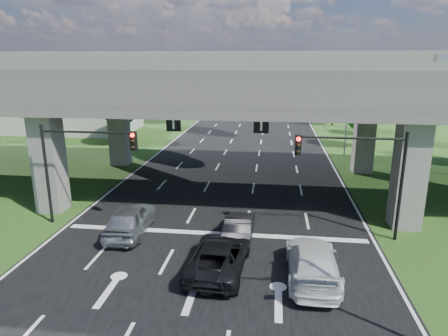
% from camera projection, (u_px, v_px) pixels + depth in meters
% --- Properties ---
extents(ground, '(160.00, 160.00, 0.00)m').
position_uv_depth(ground, '(203.00, 264.00, 19.28)').
color(ground, '#254315').
rests_on(ground, ground).
extents(road, '(18.00, 120.00, 0.03)m').
position_uv_depth(road, '(227.00, 196.00, 28.85)').
color(road, black).
rests_on(road, ground).
extents(overpass, '(80.00, 15.00, 10.00)m').
position_uv_depth(overpass, '(230.00, 83.00, 28.69)').
color(overpass, '#3C3936').
rests_on(overpass, ground).
extents(warehouse, '(20.00, 10.00, 4.00)m').
position_uv_depth(warehouse, '(62.00, 116.00, 55.35)').
color(warehouse, '#9E9E99').
rests_on(warehouse, ground).
extents(signal_right, '(5.76, 0.54, 6.00)m').
position_uv_depth(signal_right, '(361.00, 165.00, 21.03)').
color(signal_right, black).
rests_on(signal_right, ground).
extents(signal_left, '(5.76, 0.54, 6.00)m').
position_uv_depth(signal_left, '(80.00, 156.00, 22.88)').
color(signal_left, black).
rests_on(signal_left, ground).
extents(streetlight_far, '(3.38, 0.25, 10.00)m').
position_uv_depth(streetlight_far, '(344.00, 98.00, 39.53)').
color(streetlight_far, gray).
rests_on(streetlight_far, ground).
extents(streetlight_beyond, '(3.38, 0.25, 10.00)m').
position_uv_depth(streetlight_beyond, '(325.00, 88.00, 54.86)').
color(streetlight_beyond, gray).
rests_on(streetlight_beyond, ground).
extents(tree_left_near, '(4.50, 4.50, 7.80)m').
position_uv_depth(tree_left_near, '(120.00, 104.00, 44.57)').
color(tree_left_near, black).
rests_on(tree_left_near, ground).
extents(tree_left_mid, '(3.91, 3.90, 6.76)m').
position_uv_depth(tree_left_mid, '(121.00, 102.00, 52.76)').
color(tree_left_mid, black).
rests_on(tree_left_mid, ground).
extents(tree_left_far, '(4.80, 4.80, 8.32)m').
position_uv_depth(tree_left_far, '(166.00, 90.00, 59.69)').
color(tree_left_far, black).
rests_on(tree_left_far, ground).
extents(tree_right_near, '(4.20, 4.20, 7.28)m').
position_uv_depth(tree_right_near, '(365.00, 108.00, 43.37)').
color(tree_right_near, black).
rests_on(tree_right_near, ground).
extents(tree_right_mid, '(3.91, 3.90, 6.76)m').
position_uv_depth(tree_right_mid, '(376.00, 103.00, 50.76)').
color(tree_right_mid, black).
rests_on(tree_right_mid, ground).
extents(tree_right_far, '(4.50, 4.50, 7.80)m').
position_uv_depth(tree_right_far, '(335.00, 93.00, 58.73)').
color(tree_right_far, black).
rests_on(tree_right_far, ground).
extents(car_silver, '(2.23, 5.08, 1.70)m').
position_uv_depth(car_silver, '(131.00, 219.00, 22.47)').
color(car_silver, '#A8ACB0').
rests_on(car_silver, road).
extents(car_dark, '(1.53, 4.21, 1.38)m').
position_uv_depth(car_dark, '(239.00, 227.00, 21.79)').
color(car_dark, black).
rests_on(car_dark, road).
extents(car_white, '(2.25, 5.49, 1.59)m').
position_uv_depth(car_white, '(312.00, 262.00, 17.82)').
color(car_white, silver).
rests_on(car_white, road).
extents(car_trailing, '(2.79, 5.45, 1.47)m').
position_uv_depth(car_trailing, '(219.00, 256.00, 18.49)').
color(car_trailing, black).
rests_on(car_trailing, road).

